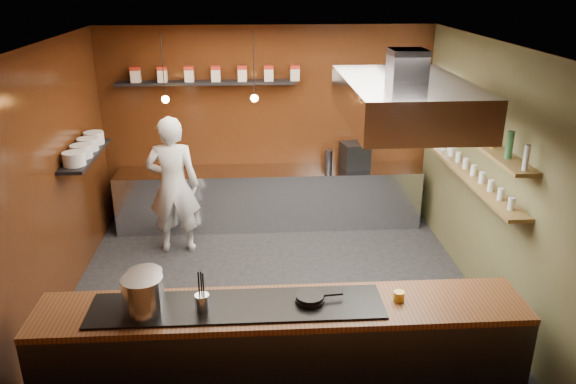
{
  "coord_description": "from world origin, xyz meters",
  "views": [
    {
      "loc": [
        -0.22,
        -5.89,
        3.68
      ],
      "look_at": [
        0.18,
        0.4,
        1.23
      ],
      "focal_mm": 35.0,
      "sensor_mm": 36.0,
      "label": 1
    }
  ],
  "objects": [
    {
      "name": "right_wall",
      "position": [
        2.5,
        0.0,
        1.5
      ],
      "size": [
        0.0,
        5.0,
        5.0
      ],
      "primitive_type": "plane",
      "rotation": [
        1.57,
        0.0,
        -1.57
      ],
      "color": "brown",
      "rests_on": "ground"
    },
    {
      "name": "prep_counter",
      "position": [
        0.0,
        2.17,
        0.45
      ],
      "size": [
        4.6,
        0.65,
        0.9
      ],
      "primitive_type": "cube",
      "color": "silver",
      "rests_on": "floor"
    },
    {
      "name": "plate_shelf",
      "position": [
        -2.34,
        1.0,
        1.55
      ],
      "size": [
        0.3,
        1.4,
        0.04
      ],
      "primitive_type": "cube",
      "color": "black",
      "rests_on": "left_wall"
    },
    {
      "name": "utensil_crock",
      "position": [
        -0.7,
        -1.67,
        1.02
      ],
      "size": [
        0.15,
        0.15,
        0.16
      ],
      "primitive_type": "cylinder",
      "rotation": [
        0.0,
        0.0,
        -0.26
      ],
      "color": "#B4B6BB",
      "rests_on": "pass_counter"
    },
    {
      "name": "floor",
      "position": [
        0.0,
        0.0,
        0.0
      ],
      "size": [
        5.0,
        5.0,
        0.0
      ],
      "primitive_type": "plane",
      "color": "black",
      "rests_on": "ground"
    },
    {
      "name": "ceiling",
      "position": [
        0.0,
        0.0,
        3.0
      ],
      "size": [
        5.0,
        5.0,
        0.0
      ],
      "primitive_type": "plane",
      "rotation": [
        3.14,
        0.0,
        0.0
      ],
      "color": "silver",
      "rests_on": "back_wall"
    },
    {
      "name": "extractor_hood",
      "position": [
        1.3,
        -0.4,
        2.51
      ],
      "size": [
        1.2,
        2.0,
        0.72
      ],
      "color": "#38383D",
      "rests_on": "ceiling"
    },
    {
      "name": "window_pane",
      "position": [
        2.45,
        1.7,
        1.9
      ],
      "size": [
        0.0,
        1.0,
        1.0
      ],
      "primitive_type": "plane",
      "rotation": [
        1.57,
        0.0,
        -1.57
      ],
      "color": "white",
      "rests_on": "right_wall"
    },
    {
      "name": "tin_shelf",
      "position": [
        -0.9,
        2.36,
        2.2
      ],
      "size": [
        2.6,
        0.26,
        0.04
      ],
      "primitive_type": "cube",
      "color": "black",
      "rests_on": "back_wall"
    },
    {
      "name": "back_wall",
      "position": [
        0.0,
        2.5,
        1.5
      ],
      "size": [
        5.0,
        0.0,
        5.0
      ],
      "primitive_type": "plane",
      "rotation": [
        1.57,
        0.0,
        0.0
      ],
      "color": "black",
      "rests_on": "ground"
    },
    {
      "name": "pendant_right",
      "position": [
        -0.2,
        1.7,
        2.15
      ],
      "size": [
        0.1,
        0.1,
        0.95
      ],
      "color": "black",
      "rests_on": "ceiling"
    },
    {
      "name": "left_wall",
      "position": [
        -2.5,
        0.0,
        1.5
      ],
      "size": [
        0.0,
        5.0,
        5.0
      ],
      "primitive_type": "plane",
      "rotation": [
        1.57,
        0.0,
        1.57
      ],
      "color": "black",
      "rests_on": "ground"
    },
    {
      "name": "frying_pan",
      "position": [
        0.25,
        -1.58,
        0.97
      ],
      "size": [
        0.44,
        0.27,
        0.07
      ],
      "color": "black",
      "rests_on": "pass_counter"
    },
    {
      "name": "chef",
      "position": [
        -1.34,
        1.4,
        0.97
      ],
      "size": [
        0.71,
        0.47,
        1.94
      ],
      "primitive_type": "imported",
      "rotation": [
        0.0,
        0.0,
        3.15
      ],
      "color": "white",
      "rests_on": "floor"
    },
    {
      "name": "pendant_left",
      "position": [
        -1.4,
        1.7,
        2.15
      ],
      "size": [
        0.1,
        0.1,
        0.95
      ],
      "color": "black",
      "rests_on": "ceiling"
    },
    {
      "name": "bottle_shelf_lower",
      "position": [
        2.34,
        0.3,
        1.45
      ],
      "size": [
        0.26,
        2.8,
        0.04
      ],
      "primitive_type": "cube",
      "color": "brown",
      "rests_on": "right_wall"
    },
    {
      "name": "espresso_machine",
      "position": [
        1.31,
        2.21,
        1.09
      ],
      "size": [
        0.45,
        0.44,
        0.39
      ],
      "primitive_type": "cube",
      "rotation": [
        0.0,
        0.0,
        0.2
      ],
      "color": "black",
      "rests_on": "prep_counter"
    },
    {
      "name": "plate_stacks",
      "position": [
        -2.34,
        1.0,
        1.65
      ],
      "size": [
        0.26,
        1.16,
        0.16
      ],
      "color": "silver",
      "rests_on": "plate_shelf"
    },
    {
      "name": "wine_glasses",
      "position": [
        2.34,
        0.3,
        1.53
      ],
      "size": [
        0.07,
        2.37,
        0.13
      ],
      "color": "silver",
      "rests_on": "bottle_shelf_lower"
    },
    {
      "name": "pass_counter",
      "position": [
        -0.0,
        -1.6,
        0.47
      ],
      "size": [
        4.4,
        0.72,
        0.94
      ],
      "color": "#38383D",
      "rests_on": "floor"
    },
    {
      "name": "butter_jar",
      "position": [
        1.06,
        -1.58,
        0.96
      ],
      "size": [
        0.12,
        0.12,
        0.09
      ],
      "primitive_type": "cylinder",
      "rotation": [
        0.0,
        0.0,
        0.22
      ],
      "color": "gold",
      "rests_on": "pass_counter"
    },
    {
      "name": "bottle_shelf_upper",
      "position": [
        2.34,
        0.3,
        1.92
      ],
      "size": [
        0.26,
        2.8,
        0.04
      ],
      "primitive_type": "cube",
      "color": "brown",
      "rests_on": "right_wall"
    },
    {
      "name": "stockpot_large",
      "position": [
        -1.21,
        -1.5,
        1.1
      ],
      "size": [
        0.39,
        0.39,
        0.31
      ],
      "primitive_type": "cylinder",
      "rotation": [
        0.0,
        0.0,
        0.26
      ],
      "color": "#B8BBBF",
      "rests_on": "pass_counter"
    },
    {
      "name": "stockpot_small",
      "position": [
        -1.2,
        -1.66,
        1.11
      ],
      "size": [
        0.37,
        0.37,
        0.34
      ],
      "primitive_type": "cylinder",
      "rotation": [
        0.0,
        0.0,
        0.05
      ],
      "color": "silver",
      "rests_on": "pass_counter"
    },
    {
      "name": "bottles",
      "position": [
        2.34,
        0.3,
        2.06
      ],
      "size": [
        0.06,
        2.66,
        0.24
      ],
      "color": "silver",
      "rests_on": "bottle_shelf_upper"
    },
    {
      "name": "storage_tins",
      "position": [
        -0.75,
        2.36,
        2.33
      ],
      "size": [
        2.43,
        0.13,
        0.22
      ],
      "color": "beige",
      "rests_on": "tin_shelf"
    }
  ]
}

